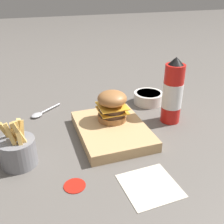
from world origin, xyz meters
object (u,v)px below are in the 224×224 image
object	(u,v)px
serving_board	(112,130)
spoon	(40,114)
burger	(112,105)
ketchup_bottle	(173,93)
fries_basket	(18,151)
side_bowl	(148,97)

from	to	relation	value
serving_board	spoon	world-z (taller)	serving_board
burger	ketchup_bottle	world-z (taller)	ketchup_bottle
ketchup_bottle	serving_board	bearing A→B (deg)	96.02
fries_basket	spoon	size ratio (longest dim) A/B	1.14
side_bowl	ketchup_bottle	bearing A→B (deg)	-177.44
serving_board	burger	size ratio (longest dim) A/B	2.76
serving_board	burger	world-z (taller)	burger
ketchup_bottle	spoon	size ratio (longest dim) A/B	1.87
serving_board	fries_basket	world-z (taller)	fries_basket
serving_board	ketchup_bottle	distance (m)	0.24
serving_board	burger	bearing A→B (deg)	-18.51
side_bowl	serving_board	bearing A→B (deg)	130.18
fries_basket	side_bowl	xyz separation A→B (m)	(0.24, -0.51, -0.02)
serving_board	spoon	xyz separation A→B (m)	(0.22, 0.21, -0.01)
serving_board	spoon	bearing A→B (deg)	44.19
ketchup_bottle	spoon	xyz separation A→B (m)	(0.19, 0.44, -0.10)
serving_board	burger	xyz separation A→B (m)	(0.04, -0.01, 0.07)
serving_board	side_bowl	size ratio (longest dim) A/B	2.38
serving_board	fries_basket	distance (m)	0.29
spoon	burger	bearing A→B (deg)	105.20
side_bowl	burger	bearing A→B (deg)	124.78
serving_board	spoon	distance (m)	0.30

